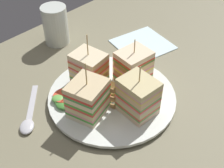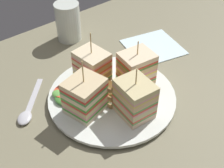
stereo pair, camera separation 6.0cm
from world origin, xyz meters
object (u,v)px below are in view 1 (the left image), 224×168
sandwich_wedge_2 (137,97)px  chip_pile (111,90)px  napkin (143,44)px  sandwich_wedge_3 (133,67)px  spoon (28,121)px  plate (112,96)px  sandwich_wedge_1 (90,100)px  sandwich_wedge_0 (88,69)px  drinking_glass (56,28)px

sandwich_wedge_2 → chip_pile: bearing=3.1°
napkin → sandwich_wedge_2: bearing=-144.6°
napkin → chip_pile: bearing=-159.7°
sandwich_wedge_2 → sandwich_wedge_3: (6.80, 6.66, -0.17)cm
spoon → chip_pile: bearing=109.4°
plate → sandwich_wedge_1: sandwich_wedge_1 is taller
sandwich_wedge_1 → spoon: sandwich_wedge_1 is taller
sandwich_wedge_0 → spoon: bearing=-100.0°
sandwich_wedge_1 → sandwich_wedge_3: bearing=-12.3°
napkin → drinking_glass: (-14.43, 17.64, 4.07)cm
sandwich_wedge_1 → sandwich_wedge_2: sandwich_wedge_1 is taller
sandwich_wedge_3 → sandwich_wedge_2: bearing=51.7°
chip_pile → napkin: (20.39, 7.54, -1.98)cm
sandwich_wedge_0 → chip_pile: bearing=-2.3°
plate → sandwich_wedge_1: size_ratio=2.23×
sandwich_wedge_2 → sandwich_wedge_1: bearing=52.3°
sandwich_wedge_3 → drinking_glass: bearing=-81.6°
sandwich_wedge_1 → sandwich_wedge_2: (6.60, -6.22, 0.15)cm
plate → spoon: size_ratio=2.29×
chip_pile → sandwich_wedge_1: bearing=-172.0°
sandwich_wedge_2 → sandwich_wedge_0: bearing=6.2°
sandwich_wedge_1 → napkin: bearing=3.1°
sandwich_wedge_1 → napkin: size_ratio=0.90×
plate → sandwich_wedge_3: size_ratio=2.56×
plate → sandwich_wedge_3: 7.89cm
chip_pile → drinking_glass: bearing=76.7°
sandwich_wedge_2 → spoon: size_ratio=0.95×
chip_pile → napkin: bearing=20.3°
sandwich_wedge_2 → drinking_glass: size_ratio=1.09×
sandwich_wedge_1 → chip_pile: 7.50cm
sandwich_wedge_3 → spoon: (-22.67, 7.70, -4.50)cm
drinking_glass → chip_pile: bearing=-103.3°
plate → sandwich_wedge_0: 7.81cm
sandwich_wedge_1 → drinking_glass: bearing=49.6°
drinking_glass → plate: bearing=-103.6°
sandwich_wedge_3 → chip_pile: size_ratio=1.34×
spoon → drinking_glass: drinking_glass is taller
sandwich_wedge_0 → drinking_glass: size_ratio=1.17×
spoon → sandwich_wedge_2: bearing=91.1°
plate → drinking_glass: (6.20, 25.67, 3.56)cm
sandwich_wedge_2 → napkin: sandwich_wedge_2 is taller
sandwich_wedge_1 → chip_pile: bearing=-6.2°
sandwich_wedge_0 → sandwich_wedge_1: (-6.47, -7.19, 0.16)cm
sandwich_wedge_0 → spoon: 16.35cm
drinking_glass → napkin: bearing=-50.7°
spoon → sandwich_wedge_0: bearing=129.8°
sandwich_wedge_0 → drinking_glass: sandwich_wedge_0 is taller
sandwich_wedge_2 → napkin: size_ratio=0.83×
sandwich_wedge_1 → sandwich_wedge_0: bearing=33.8°
sandwich_wedge_0 → sandwich_wedge_2: bearing=-5.9°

